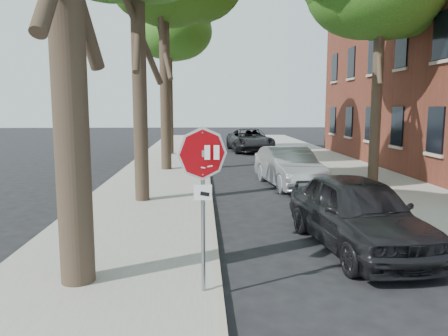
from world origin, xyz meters
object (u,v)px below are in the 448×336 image
object	(u,v)px
car_a	(357,212)
car_d	(250,140)
stop_sign	(203,178)
tree_far	(168,38)
car_b	(289,167)

from	to	relation	value
car_a	car_d	bearing A→B (deg)	84.08
stop_sign	car_d	bearing A→B (deg)	81.96
tree_far	car_a	bearing A→B (deg)	-74.19
stop_sign	car_b	size ratio (longest dim) A/B	0.57
stop_sign	tree_far	distance (m)	21.88
tree_far	car_b	size ratio (longest dim) A/B	2.04
stop_sign	tree_far	xyz separation A→B (m)	(-2.02, 21.14, 5.26)
car_a	car_b	size ratio (longest dim) A/B	1.02
stop_sign	car_d	distance (m)	23.56
car_a	car_d	size ratio (longest dim) A/B	0.83
car_d	car_b	bearing A→B (deg)	-94.92
stop_sign	car_a	distance (m)	4.21
car_a	car_b	bearing A→B (deg)	84.05
tree_far	car_b	xyz separation A→B (m)	(5.32, -11.38, -6.46)
tree_far	car_d	bearing A→B (deg)	22.19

